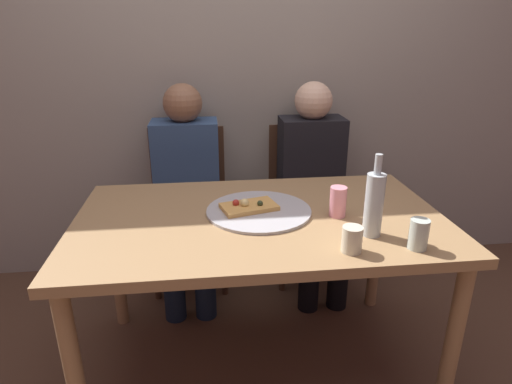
{
  "coord_description": "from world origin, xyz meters",
  "views": [
    {
      "loc": [
        -0.2,
        -1.56,
        1.44
      ],
      "look_at": [
        0.0,
        0.14,
        0.79
      ],
      "focal_mm": 30.17,
      "sensor_mm": 36.0,
      "label": 1
    }
  ],
  "objects": [
    {
      "name": "ground_plane",
      "position": [
        0.0,
        0.0,
        0.0
      ],
      "size": [
        8.0,
        8.0,
        0.0
      ],
      "primitive_type": "plane",
      "color": "#513828"
    },
    {
      "name": "tumbler_far",
      "position": [
        0.5,
        -0.33,
        0.79
      ],
      "size": [
        0.07,
        0.07,
        0.11
      ],
      "primitive_type": "cylinder",
      "color": "#B7C6BC",
      "rests_on": "dining_table"
    },
    {
      "name": "wine_bottle",
      "position": [
        0.38,
        -0.22,
        0.86
      ],
      "size": [
        0.07,
        0.07,
        0.3
      ],
      "color": "#B2BCC1",
      "rests_on": "dining_table"
    },
    {
      "name": "chair_left",
      "position": [
        -0.32,
        0.83,
        0.51
      ],
      "size": [
        0.44,
        0.44,
        0.9
      ],
      "rotation": [
        0.0,
        0.0,
        3.14
      ],
      "color": "#472D1E",
      "rests_on": "ground_plane"
    },
    {
      "name": "pizza_slice_last",
      "position": [
        -0.04,
        0.05,
        0.76
      ],
      "size": [
        0.25,
        0.18,
        0.05
      ],
      "color": "tan",
      "rests_on": "pizza_tray"
    },
    {
      "name": "soda_can",
      "position": [
        0.31,
        -0.04,
        0.8
      ],
      "size": [
        0.07,
        0.07,
        0.12
      ],
      "primitive_type": "cylinder",
      "color": "pink",
      "rests_on": "dining_table"
    },
    {
      "name": "tumbler_near",
      "position": [
        0.27,
        -0.33,
        0.78
      ],
      "size": [
        0.07,
        0.07,
        0.09
      ],
      "primitive_type": "cylinder",
      "color": "beige",
      "rests_on": "dining_table"
    },
    {
      "name": "dining_table",
      "position": [
        0.0,
        0.0,
        0.66
      ],
      "size": [
        1.46,
        0.87,
        0.74
      ],
      "color": "#99754C",
      "rests_on": "ground_plane"
    },
    {
      "name": "back_wall",
      "position": [
        0.0,
        1.0,
        1.3
      ],
      "size": [
        6.0,
        0.1,
        2.6
      ],
      "primitive_type": "cube",
      "color": "gray",
      "rests_on": "ground_plane"
    },
    {
      "name": "guest_in_sweater",
      "position": [
        -0.32,
        0.68,
        0.64
      ],
      "size": [
        0.36,
        0.56,
        1.17
      ],
      "rotation": [
        0.0,
        0.0,
        3.14
      ],
      "color": "navy",
      "rests_on": "ground_plane"
    },
    {
      "name": "guest_in_beanie",
      "position": [
        0.39,
        0.68,
        0.64
      ],
      "size": [
        0.36,
        0.56,
        1.17
      ],
      "rotation": [
        0.0,
        0.0,
        3.14
      ],
      "color": "black",
      "rests_on": "ground_plane"
    },
    {
      "name": "pizza_tray",
      "position": [
        0.0,
        0.04,
        0.74
      ],
      "size": [
        0.43,
        0.43,
        0.01
      ],
      "primitive_type": "cylinder",
      "color": "#ADADB2",
      "rests_on": "dining_table"
    },
    {
      "name": "chair_right",
      "position": [
        0.39,
        0.83,
        0.51
      ],
      "size": [
        0.44,
        0.44,
        0.9
      ],
      "rotation": [
        0.0,
        0.0,
        3.14
      ],
      "color": "#472D1E",
      "rests_on": "ground_plane"
    }
  ]
}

